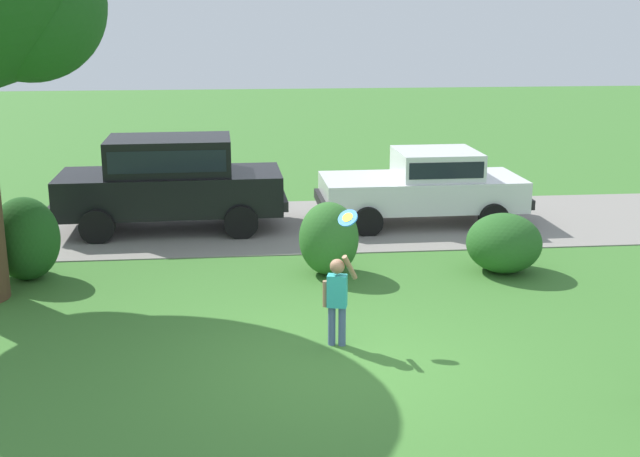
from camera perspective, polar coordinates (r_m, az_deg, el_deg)
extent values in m
plane|color=#3D752D|center=(10.39, 1.35, -9.63)|extent=(80.00, 80.00, 0.00)
cube|color=gray|center=(17.05, -1.59, 0.26)|extent=(28.00, 4.40, 0.02)
ellipsoid|color=#1E511C|center=(12.77, -20.03, 14.75)|extent=(2.26, 2.26, 2.26)
ellipsoid|color=#1E511C|center=(14.26, -20.17, -0.69)|extent=(1.13, 1.06, 1.41)
ellipsoid|color=#1E511C|center=(14.61, -20.34, -1.77)|extent=(0.80, 0.80, 0.72)
ellipsoid|color=#33702B|center=(13.70, 0.62, -0.71)|extent=(1.02, 1.12, 1.26)
ellipsoid|color=#33702B|center=(13.99, 0.94, -2.03)|extent=(0.53, 0.53, 0.48)
ellipsoid|color=#286023|center=(14.20, 12.90, -1.01)|extent=(1.29, 1.29, 1.03)
ellipsoid|color=#286023|center=(14.32, 12.25, -1.53)|extent=(0.78, 0.78, 0.70)
cube|color=white|center=(17.25, 7.17, 2.61)|extent=(4.22, 1.90, 0.64)
cube|color=white|center=(17.21, 8.26, 4.58)|extent=(1.70, 1.64, 0.56)
cube|color=black|center=(17.21, 8.26, 4.58)|extent=(1.57, 1.66, 0.34)
cylinder|color=black|center=(16.18, 3.42, 0.50)|extent=(0.60, 0.23, 0.60)
cylinder|color=black|center=(17.98, 2.40, 1.97)|extent=(0.60, 0.23, 0.60)
cylinder|color=black|center=(16.82, 12.20, 0.74)|extent=(0.60, 0.23, 0.60)
cylinder|color=black|center=(18.56, 10.37, 2.15)|extent=(0.60, 0.23, 0.60)
cube|color=black|center=(16.91, 0.09, 1.92)|extent=(0.14, 1.75, 0.20)
cube|color=black|center=(17.91, 13.83, 2.22)|extent=(0.14, 1.75, 0.20)
cube|color=black|center=(16.84, -10.51, 2.60)|extent=(4.54, 1.95, 0.80)
cube|color=black|center=(16.70, -10.63, 5.14)|extent=(2.51, 1.68, 0.72)
cube|color=black|center=(16.70, -10.63, 5.14)|extent=(2.32, 1.69, 0.43)
cylinder|color=black|center=(16.18, -15.54, 0.12)|extent=(0.69, 0.24, 0.68)
cylinder|color=black|center=(17.99, -14.72, 1.63)|extent=(0.69, 0.24, 0.68)
cylinder|color=black|center=(16.01, -5.62, 0.44)|extent=(0.69, 0.24, 0.68)
cylinder|color=black|center=(17.83, -5.80, 1.93)|extent=(0.69, 0.24, 0.68)
cube|color=black|center=(17.18, -18.12, 1.66)|extent=(0.16, 1.75, 0.20)
cube|color=black|center=(16.90, -2.70, 2.18)|extent=(0.16, 1.75, 0.20)
cylinder|color=#4C608C|center=(10.88, 0.84, -6.88)|extent=(0.10, 0.10, 0.55)
cylinder|color=#4C608C|center=(10.86, 1.58, -6.93)|extent=(0.10, 0.10, 0.55)
cube|color=#33B2B2|center=(10.70, 1.22, -4.44)|extent=(0.29, 0.22, 0.44)
sphere|color=#A37556|center=(10.59, 1.23, -2.71)|extent=(0.20, 0.20, 0.20)
cylinder|color=#A37556|center=(10.62, 2.12, -2.77)|extent=(0.23, 0.21, 0.39)
cylinder|color=#A37556|center=(10.73, 0.37, -4.65)|extent=(0.07, 0.07, 0.36)
cylinder|color=#337FDB|center=(10.91, 1.98, 0.74)|extent=(0.33, 0.25, 0.28)
cylinder|color=yellow|center=(10.91, 1.98, 0.76)|extent=(0.19, 0.15, 0.17)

